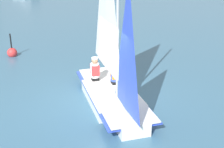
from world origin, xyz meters
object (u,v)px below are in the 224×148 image
at_px(sailboat_main, 112,75).
at_px(sailor_crew, 95,72).
at_px(buoy_marker, 12,52).
at_px(sailor_helm, 115,76).

xyz_separation_m(sailboat_main, sailor_crew, (1.08, -0.29, -0.28)).
bearing_deg(buoy_marker, sailboat_main, 178.65).
xyz_separation_m(sailboat_main, buoy_marker, (6.53, -0.15, -0.74)).
height_order(sailboat_main, buoy_marker, sailboat_main).
height_order(sailboat_main, sailor_helm, sailboat_main).
xyz_separation_m(sailor_crew, buoy_marker, (5.44, 0.13, -0.46)).
bearing_deg(sailor_helm, sailboat_main, -26.00).
bearing_deg(sailor_crew, sailor_helm, 49.27).
relative_size(sailor_helm, sailor_crew, 1.00).
distance_m(sailboat_main, buoy_marker, 6.57).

